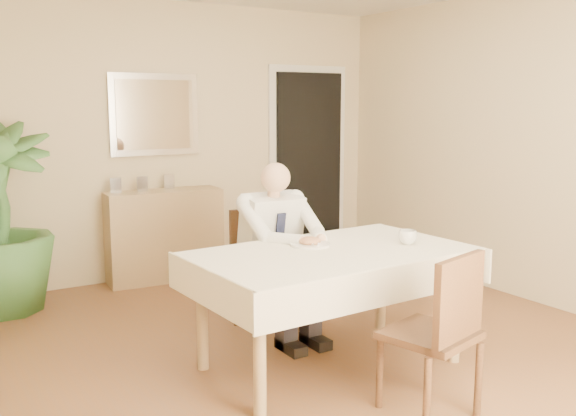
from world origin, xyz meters
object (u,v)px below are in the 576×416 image
dining_table (331,264)px  coffee_mug (408,237)px  chair_near (441,327)px  seated_man (283,242)px  sideboard (164,235)px  chair_far (263,261)px

dining_table → coffee_mug: 0.55m
chair_near → seated_man: bearing=78.2°
sideboard → chair_far: bearing=-79.9°
coffee_mug → sideboard: (-0.69, 2.59, -0.37)m
dining_table → seated_man: seated_man is taller
dining_table → seated_man: 0.59m
chair_far → seated_man: (-0.00, -0.29, 0.20)m
chair_far → coffee_mug: 1.16m
dining_table → chair_far: (0.00, 0.88, -0.17)m
dining_table → chair_far: 0.90m
chair_near → seated_man: (-0.08, 1.47, 0.18)m
chair_far → coffee_mug: (0.52, -0.99, 0.31)m
chair_far → coffee_mug: chair_far is taller
coffee_mug → dining_table: bearing=167.6°
dining_table → seated_man: bearing=87.2°
chair_near → seated_man: 1.48m
chair_near → sideboard: 3.36m
chair_far → sideboard: bearing=99.6°
dining_table → chair_near: (0.08, -0.88, -0.16)m
seated_man → coffee_mug: 0.89m
seated_man → sideboard: size_ratio=1.17×
chair_far → coffee_mug: bearing=-58.9°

